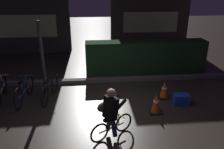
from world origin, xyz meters
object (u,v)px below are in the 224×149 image
parked_bike_center_left (50,89)px  cyclist (110,113)px  traffic_cone_near (156,103)px  parked_bike_leftmost (1,90)px  traffic_cone_far (164,90)px  parked_bike_left_mid (24,91)px  blue_crate (181,99)px  street_post (43,61)px

parked_bike_center_left → cyclist: (1.69, -2.06, 0.30)m
parked_bike_center_left → traffic_cone_near: 3.24m
parked_bike_leftmost → parked_bike_center_left: size_ratio=1.01×
traffic_cone_far → cyclist: 2.65m
parked_bike_left_mid → cyclist: 3.19m
parked_bike_left_mid → traffic_cone_far: parked_bike_left_mid is taller
parked_bike_left_mid → parked_bike_center_left: (0.76, 0.05, -0.01)m
parked_bike_left_mid → traffic_cone_near: parked_bike_left_mid is taller
parked_bike_left_mid → parked_bike_leftmost: bearing=83.2°
parked_bike_left_mid → blue_crate: bearing=-92.6°
parked_bike_leftmost → street_post: bearing=-93.6°
blue_crate → parked_bike_center_left: bearing=170.2°
traffic_cone_near → parked_bike_leftmost: bearing=165.4°
parked_bike_left_mid → traffic_cone_near: (3.81, -1.03, -0.07)m
street_post → parked_bike_left_mid: street_post is taller
traffic_cone_near → cyclist: bearing=-144.1°
street_post → parked_bike_left_mid: 1.07m
parked_bike_left_mid → parked_bike_center_left: size_ratio=1.05×
parked_bike_center_left → traffic_cone_near: parked_bike_center_left is taller
parked_bike_leftmost → blue_crate: 5.49m
parked_bike_leftmost → traffic_cone_near: bearing=-113.2°
blue_crate → parked_bike_left_mid: bearing=172.3°
parked_bike_center_left → parked_bike_left_mid: bearing=102.8°
street_post → parked_bike_leftmost: street_post is taller
parked_bike_leftmost → traffic_cone_near: size_ratio=2.76×
parked_bike_left_mid → blue_crate: parked_bike_left_mid is taller
traffic_cone_far → blue_crate: (0.38, -0.46, -0.10)m
street_post → parked_bike_center_left: bearing=-52.8°
parked_bike_center_left → traffic_cone_near: bearing=-100.4°
street_post → traffic_cone_far: 3.87m
parked_bike_leftmost → parked_bike_left_mid: size_ratio=0.96×
traffic_cone_near → street_post: bearing=158.0°
traffic_cone_far → cyclist: cyclist is taller
parked_bike_center_left → traffic_cone_far: size_ratio=2.91×
parked_bike_leftmost → traffic_cone_far: bearing=-102.2°
parked_bike_left_mid → blue_crate: (4.70, -0.63, -0.19)m
street_post → parked_bike_leftmost: 1.58m
parked_bike_leftmost → blue_crate: parked_bike_leftmost is taller
traffic_cone_near → parked_bike_center_left: bearing=160.5°
parked_bike_leftmost → parked_bike_left_mid: 0.75m
cyclist → street_post: bearing=98.0°
traffic_cone_near → traffic_cone_far: (0.50, 0.86, -0.02)m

